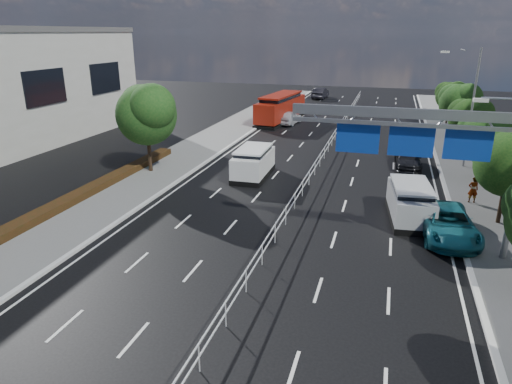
% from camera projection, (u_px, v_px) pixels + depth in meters
% --- Properties ---
extents(ground, '(160.00, 160.00, 0.00)m').
position_uv_depth(ground, '(209.00, 355.00, 14.99)').
color(ground, black).
rests_on(ground, ground).
extents(median_fence, '(0.05, 85.00, 1.02)m').
position_uv_depth(median_fence, '(319.00, 162.00, 35.17)').
color(median_fence, silver).
rests_on(median_fence, ground).
extents(hedge_near, '(1.00, 36.00, 0.44)m').
position_uv_depth(hedge_near, '(1.00, 235.00, 22.95)').
color(hedge_near, black).
rests_on(hedge_near, sidewalk_near).
extents(overhead_gantry, '(10.24, 0.38, 7.45)m').
position_uv_depth(overhead_gantry, '(429.00, 136.00, 20.42)').
color(overhead_gantry, gray).
rests_on(overhead_gantry, ground).
extents(streetlight_far, '(2.78, 2.40, 9.00)m').
position_uv_depth(streetlight_far, '(469.00, 100.00, 33.98)').
color(streetlight_far, gray).
rests_on(streetlight_far, ground).
extents(near_tree_back, '(4.84, 4.51, 6.69)m').
position_uv_depth(near_tree_back, '(147.00, 111.00, 32.91)').
color(near_tree_back, black).
rests_on(near_tree_back, ground).
extents(far_tree_d, '(3.85, 3.59, 5.34)m').
position_uv_depth(far_tree_d, '(511.00, 160.00, 23.86)').
color(far_tree_d, black).
rests_on(far_tree_d, ground).
extents(far_tree_e, '(3.63, 3.38, 5.13)m').
position_uv_depth(far_tree_e, '(485.00, 134.00, 30.69)').
color(far_tree_e, black).
rests_on(far_tree_e, ground).
extents(far_tree_f, '(3.52, 3.28, 5.02)m').
position_uv_depth(far_tree_f, '(470.00, 116.00, 37.50)').
color(far_tree_f, black).
rests_on(far_tree_f, ground).
extents(far_tree_g, '(3.96, 3.69, 5.45)m').
position_uv_depth(far_tree_g, '(459.00, 100.00, 44.19)').
color(far_tree_g, black).
rests_on(far_tree_g, ground).
extents(far_tree_h, '(3.41, 3.18, 4.91)m').
position_uv_depth(far_tree_h, '(451.00, 94.00, 51.09)').
color(far_tree_h, black).
rests_on(far_tree_h, ground).
extents(white_minivan, '(2.29, 5.04, 2.17)m').
position_uv_depth(white_minivan, '(253.00, 163.00, 33.12)').
color(white_minivan, black).
rests_on(white_minivan, ground).
extents(red_bus, '(3.87, 10.96, 3.20)m').
position_uv_depth(red_bus, '(281.00, 107.00, 53.47)').
color(red_bus, black).
rests_on(red_bus, ground).
extents(near_car_silver, '(2.32, 4.69, 1.54)m').
position_uv_depth(near_car_silver, '(289.00, 117.00, 52.29)').
color(near_car_silver, silver).
rests_on(near_car_silver, ground).
extents(near_car_dark, '(2.08, 5.25, 1.70)m').
position_uv_depth(near_car_dark, '(320.00, 93.00, 72.42)').
color(near_car_dark, black).
rests_on(near_car_dark, ground).
extents(silver_minivan, '(2.66, 5.18, 2.07)m').
position_uv_depth(silver_minivan, '(410.00, 202.00, 25.58)').
color(silver_minivan, black).
rests_on(silver_minivan, ground).
extents(parked_car_teal, '(3.18, 5.85, 1.56)m').
position_uv_depth(parked_car_teal, '(447.00, 223.00, 23.37)').
color(parked_car_teal, '#1A6575').
rests_on(parked_car_teal, ground).
extents(parked_car_dark, '(2.11, 4.71, 1.34)m').
position_uv_depth(parked_car_dark, '(408.00, 159.00, 35.62)').
color(parked_car_dark, black).
rests_on(parked_car_dark, ground).
extents(pedestrian_a, '(0.64, 0.46, 1.63)m').
position_uv_depth(pedestrian_a, '(473.00, 190.00, 27.76)').
color(pedestrian_a, gray).
rests_on(pedestrian_a, sidewalk_far).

